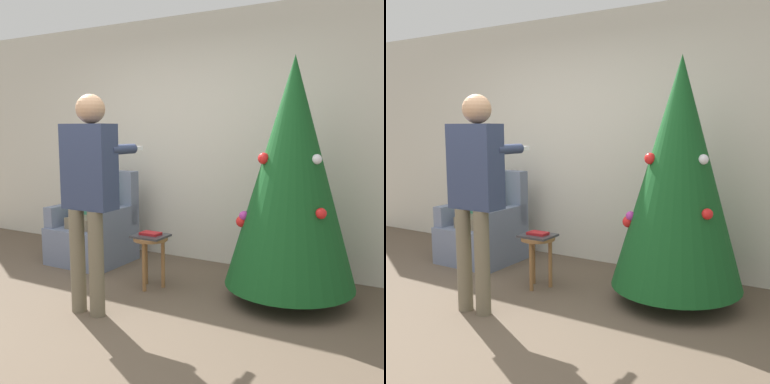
% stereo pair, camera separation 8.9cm
% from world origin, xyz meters
% --- Properties ---
extents(ground_plane, '(14.00, 14.00, 0.00)m').
position_xyz_m(ground_plane, '(0.00, 0.00, 0.00)').
color(ground_plane, brown).
extents(wall_back, '(8.00, 0.06, 2.70)m').
position_xyz_m(wall_back, '(0.00, 2.23, 1.35)').
color(wall_back, beige).
rests_on(wall_back, ground_plane).
extents(christmas_tree, '(1.11, 1.11, 2.07)m').
position_xyz_m(christmas_tree, '(1.28, 1.48, 1.11)').
color(christmas_tree, brown).
rests_on(christmas_tree, ground_plane).
extents(armchair, '(0.78, 0.72, 1.01)m').
position_xyz_m(armchair, '(-0.99, 1.60, 0.34)').
color(armchair, slate).
rests_on(armchair, ground_plane).
extents(person_seated, '(0.36, 0.46, 1.23)m').
position_xyz_m(person_seated, '(-0.99, 1.57, 0.67)').
color(person_seated, '#6B604C').
rests_on(person_seated, ground_plane).
extents(person_standing, '(0.45, 0.57, 1.74)m').
position_xyz_m(person_standing, '(-0.05, 0.49, 1.05)').
color(person_standing, '#6B604C').
rests_on(person_standing, ground_plane).
extents(side_stool, '(0.32, 0.32, 0.48)m').
position_xyz_m(side_stool, '(0.06, 1.17, 0.38)').
color(side_stool, olive).
rests_on(side_stool, ground_plane).
extents(laptop, '(0.30, 0.26, 0.02)m').
position_xyz_m(laptop, '(0.06, 1.17, 0.49)').
color(laptop, '#38383D').
rests_on(laptop, side_stool).
extents(book, '(0.19, 0.12, 0.02)m').
position_xyz_m(book, '(0.06, 1.17, 0.52)').
color(book, '#B21E23').
rests_on(book, laptop).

